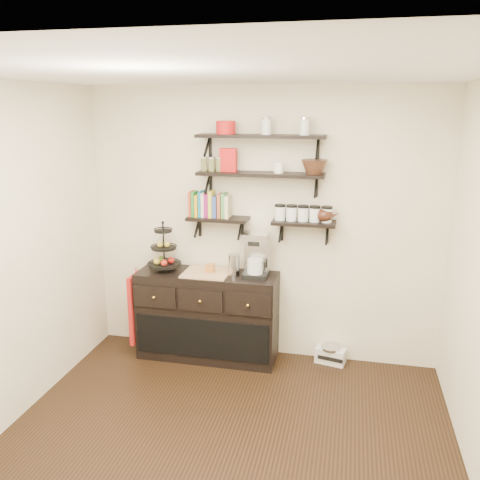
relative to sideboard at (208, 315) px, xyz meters
name	(u,v)px	position (x,y,z in m)	size (l,w,h in m)	color
floor	(219,459)	(0.51, -1.51, -0.45)	(3.50, 3.50, 0.00)	black
ceiling	(214,72)	(0.51, -1.51, 2.25)	(3.50, 3.50, 0.02)	white
back_wall	(262,226)	(0.51, 0.24, 0.90)	(3.50, 0.02, 2.70)	white
shelf_top	(261,137)	(0.51, 0.10, 1.78)	(1.20, 0.27, 0.23)	black
shelf_mid	(261,174)	(0.51, 0.10, 1.43)	(1.20, 0.27, 0.23)	black
shelf_low_left	(218,219)	(0.09, 0.12, 0.98)	(0.60, 0.25, 0.23)	black
shelf_low_right	(304,223)	(0.93, 0.12, 0.98)	(0.60, 0.25, 0.23)	black
cookbooks	(211,205)	(0.02, 0.12, 1.11)	(0.40, 0.15, 0.26)	#AC3B23
glass_canisters	(303,214)	(0.92, 0.12, 1.06)	(0.54, 0.10, 0.13)	silver
sideboard	(208,315)	(0.00, 0.00, 0.00)	(1.40, 0.50, 0.92)	black
fruit_stand	(164,254)	(-0.44, 0.00, 0.61)	(0.33, 0.33, 0.48)	black
candle	(210,268)	(0.03, 0.00, 0.50)	(0.08, 0.08, 0.08)	#AA6127
coffee_maker	(256,255)	(0.49, 0.03, 0.66)	(0.24, 0.23, 0.44)	black
thermal_carafe	(234,265)	(0.28, -0.02, 0.56)	(0.11, 0.11, 0.22)	silver
apron	(136,308)	(-0.73, -0.10, 0.06)	(0.04, 0.31, 0.71)	#9C1810
radio	(330,355)	(1.24, 0.12, -0.37)	(0.32, 0.23, 0.18)	silver
recipe_box	(228,160)	(0.20, 0.10, 1.56)	(0.16, 0.06, 0.22)	red
walnut_bowl	(314,167)	(1.01, 0.10, 1.51)	(0.24, 0.24, 0.13)	black
ramekins	(279,168)	(0.68, 0.10, 1.50)	(0.09, 0.09, 0.10)	white
teapot	(325,214)	(1.12, 0.12, 1.08)	(0.21, 0.16, 0.16)	#381A10
red_pot	(226,128)	(0.18, 0.10, 1.86)	(0.18, 0.18, 0.12)	red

